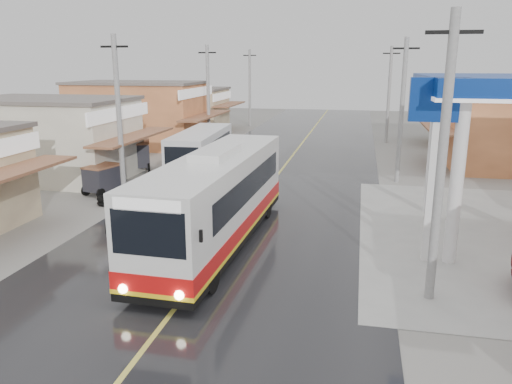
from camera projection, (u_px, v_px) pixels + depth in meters
ground at (199, 278)px, 15.90m from camera, size 120.00×120.00×0.00m
road at (277, 176)px, 30.10m from camera, size 12.00×90.00×0.02m
centre_line at (277, 176)px, 30.10m from camera, size 0.15×90.00×0.01m
shopfronts_left at (104, 159)px, 35.53m from camera, size 11.00×44.00×5.20m
utility_poles_left at (173, 168)px, 32.44m from camera, size 1.60×50.00×8.00m
utility_poles_right at (397, 182)px, 28.71m from camera, size 1.60×36.00×8.00m
coach_bus at (218, 199)px, 18.49m from camera, size 2.96×11.70×3.63m
second_bus at (201, 152)px, 30.05m from camera, size 2.67×8.22×2.69m
cyclist at (211, 178)px, 26.52m from camera, size 0.73×2.00×2.15m
tricycle_near at (103, 178)px, 25.83m from camera, size 1.73×2.25×1.54m
tricycle_far at (137, 154)px, 31.54m from camera, size 2.44×2.70×1.88m
tyre_stack at (106, 201)px, 24.01m from camera, size 0.83×0.83×0.43m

